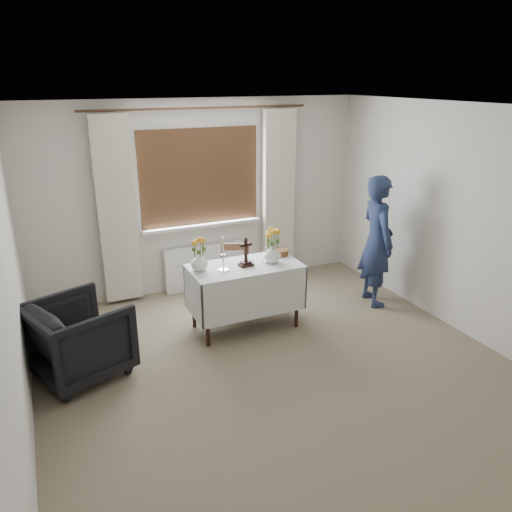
{
  "coord_description": "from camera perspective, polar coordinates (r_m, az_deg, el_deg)",
  "views": [
    {
      "loc": [
        -1.97,
        -3.65,
        2.75
      ],
      "look_at": [
        0.09,
        0.92,
        0.93
      ],
      "focal_mm": 35.0,
      "sensor_mm": 36.0,
      "label": 1
    }
  ],
  "objects": [
    {
      "name": "wooden_chair",
      "position": [
        6.15,
        -2.3,
        -2.51
      ],
      "size": [
        0.47,
        0.47,
        0.81
      ],
      "primitive_type": null,
      "rotation": [
        0.0,
        0.0,
        -0.33
      ],
      "color": "#50351B",
      "rests_on": "ground"
    },
    {
      "name": "wooden_cross",
      "position": [
        5.48,
        -1.17,
        0.47
      ],
      "size": [
        0.16,
        0.12,
        0.33
      ],
      "primitive_type": null,
      "rotation": [
        0.0,
        0.0,
        0.07
      ],
      "color": "black",
      "rests_on": "altar_table"
    },
    {
      "name": "wicker_basket",
      "position": [
        5.87,
        2.83,
        0.43
      ],
      "size": [
        0.23,
        0.23,
        0.07
      ],
      "primitive_type": "cylinder",
      "rotation": [
        0.0,
        0.0,
        -0.26
      ],
      "color": "brown",
      "rests_on": "altar_table"
    },
    {
      "name": "armchair",
      "position": [
        5.13,
        -19.55,
        -8.87
      ],
      "size": [
        1.08,
        1.06,
        0.76
      ],
      "primitive_type": "imported",
      "rotation": [
        0.0,
        0.0,
        1.94
      ],
      "color": "black",
      "rests_on": "ground"
    },
    {
      "name": "ground",
      "position": [
        4.98,
        3.47,
        -13.67
      ],
      "size": [
        5.0,
        5.0,
        0.0
      ],
      "primitive_type": "plane",
      "color": "gray",
      "rests_on": "ground"
    },
    {
      "name": "radiator",
      "position": [
        6.84,
        -5.88,
        -1.21
      ],
      "size": [
        1.1,
        0.1,
        0.6
      ],
      "primitive_type": "cube",
      "color": "white",
      "rests_on": "ground"
    },
    {
      "name": "person",
      "position": [
        6.35,
        13.64,
        1.66
      ],
      "size": [
        0.5,
        0.66,
        1.65
      ],
      "primitive_type": "imported",
      "rotation": [
        0.0,
        0.0,
        1.39
      ],
      "color": "navy",
      "rests_on": "ground"
    },
    {
      "name": "flower_vase_left",
      "position": [
        5.41,
        -6.49,
        -0.64
      ],
      "size": [
        0.23,
        0.23,
        0.2
      ],
      "primitive_type": "imported",
      "rotation": [
        0.0,
        0.0,
        0.23
      ],
      "color": "white",
      "rests_on": "altar_table"
    },
    {
      "name": "candlestick_left",
      "position": [
        5.36,
        -3.79,
        0.25
      ],
      "size": [
        0.13,
        0.13,
        0.38
      ],
      "primitive_type": null,
      "rotation": [
        0.0,
        0.0,
        -0.25
      ],
      "color": "silver",
      "rests_on": "altar_table"
    },
    {
      "name": "altar_table",
      "position": [
        5.7,
        -1.25,
        -4.67
      ],
      "size": [
        1.24,
        0.64,
        0.76
      ],
      "primitive_type": "cube",
      "color": "white",
      "rests_on": "ground"
    },
    {
      "name": "candlestick_right",
      "position": [
        5.59,
        1.15,
        0.85
      ],
      "size": [
        0.11,
        0.11,
        0.33
      ],
      "primitive_type": null,
      "rotation": [
        0.0,
        0.0,
        0.18
      ],
      "color": "silver",
      "rests_on": "altar_table"
    },
    {
      "name": "flower_vase_right",
      "position": [
        5.61,
        1.86,
        0.28
      ],
      "size": [
        0.2,
        0.2,
        0.21
      ],
      "primitive_type": "imported",
      "rotation": [
        0.0,
        0.0,
        -0.01
      ],
      "color": "white",
      "rests_on": "altar_table"
    }
  ]
}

